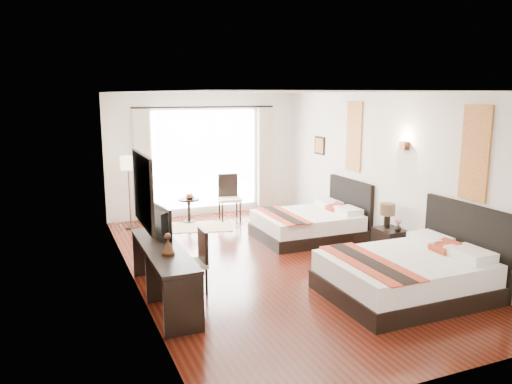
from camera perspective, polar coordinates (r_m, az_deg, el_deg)
name	(u,v)px	position (r m, az deg, el deg)	size (l,w,h in m)	color
floor	(272,263)	(8.40, 1.87, -8.15)	(4.50, 7.50, 0.01)	#350F09
ceiling	(273,93)	(7.92, 2.01, 11.29)	(4.50, 7.50, 0.02)	white
wall_headboard	(387,172)	(9.19, 14.78, 2.21)	(0.01, 7.50, 2.80)	silver
wall_desk	(131,191)	(7.41, -14.06, 0.15)	(0.01, 7.50, 2.80)	silver
wall_window	(205,155)	(11.52, -5.84, 4.27)	(4.50, 0.01, 2.80)	silver
wall_entry	(440,244)	(4.97, 20.24, -5.57)	(4.50, 0.01, 2.80)	silver
window_glass	(205,159)	(11.52, -5.81, 3.77)	(2.40, 0.02, 2.20)	white
sheer_curtain	(206,159)	(11.46, -5.72, 3.73)	(2.30, 0.02, 2.10)	white
drape_left	(142,164)	(11.09, -12.85, 3.16)	(0.35, 0.14, 2.35)	#B9AB8F
drape_right	(265,157)	(11.92, 1.03, 3.98)	(0.35, 0.14, 2.35)	#B9AB8F
art_panel_near	(475,153)	(7.67, 23.75, 4.07)	(0.03, 0.50, 1.35)	maroon
art_panel_far	(354,137)	(9.99, 11.13, 6.24)	(0.03, 0.50, 1.35)	maroon
wall_sconce	(404,146)	(8.72, 16.58, 5.10)	(0.10, 0.14, 0.14)	#412617
mirror_frame	(143,190)	(6.59, -12.81, 0.19)	(0.04, 1.25, 0.95)	black
mirror_glass	(145,190)	(6.59, -12.60, 0.21)	(0.01, 1.12, 0.82)	white
bed_near	(410,273)	(7.35, 17.21, -8.87)	(2.17, 1.69, 1.23)	black
bed_far	(311,223)	(9.80, 6.35, -3.59)	(1.96, 1.53, 1.10)	black
nightstand	(390,243)	(8.93, 15.03, -5.65)	(0.42, 0.52, 0.50)	black
table_lamp	(387,211)	(8.89, 14.80, -2.13)	(0.26, 0.26, 0.42)	black
vase	(398,228)	(8.73, 15.92, -3.94)	(0.12, 0.12, 0.13)	black
console_desk	(164,274)	(6.94, -10.50, -9.20)	(0.50, 2.20, 0.76)	black
television	(155,221)	(7.29, -11.44, -3.30)	(0.78, 0.10, 0.45)	black
bronze_figurine	(168,245)	(6.48, -10.03, -6.01)	(0.17, 0.17, 0.25)	#412617
desk_chair	(192,274)	(7.18, -7.31, -9.27)	(0.43, 0.43, 0.91)	#B9AC8F
floor_lamp	(128,168)	(10.54, -14.41, 2.67)	(0.31, 0.31, 1.52)	black
side_table	(189,211)	(11.00, -7.67, -2.11)	(0.46, 0.46, 0.53)	black
fruit_bowl	(190,198)	(10.91, -7.57, -0.65)	(0.21, 0.21, 0.05)	#422F17
window_chair	(229,206)	(11.13, -3.05, -1.64)	(0.54, 0.54, 1.01)	#B9AC8F
jute_rug	(202,227)	(10.64, -6.21, -3.97)	(1.28, 0.87, 0.01)	tan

